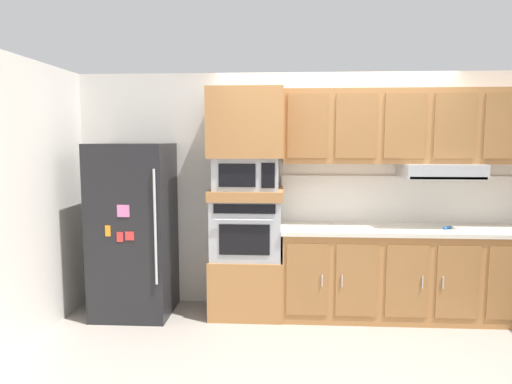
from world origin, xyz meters
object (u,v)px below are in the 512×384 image
object	(u,v)px
built_in_oven	(247,228)
screwdriver	(448,228)
refrigerator	(134,230)
microwave	(247,173)

from	to	relation	value
built_in_oven	screwdriver	world-z (taller)	built_in_oven
refrigerator	microwave	size ratio (longest dim) A/B	2.73
refrigerator	built_in_oven	size ratio (longest dim) A/B	2.51
refrigerator	microwave	xyz separation A→B (m)	(1.16, 0.07, 0.58)
microwave	refrigerator	bearing A→B (deg)	-176.66
refrigerator	built_in_oven	xyz separation A→B (m)	(1.16, 0.07, 0.02)
refrigerator	screwdriver	distance (m)	3.16
built_in_oven	microwave	bearing A→B (deg)	-0.77
refrigerator	built_in_oven	world-z (taller)	refrigerator
built_in_oven	microwave	xyz separation A→B (m)	(0.00, -0.00, 0.56)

